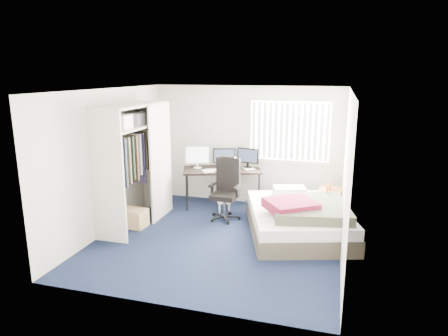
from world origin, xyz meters
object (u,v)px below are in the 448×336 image
desk (222,168)px  bed (299,217)px  nightstand (329,195)px  office_chair (226,195)px

desk → bed: size_ratio=0.69×
desk → nightstand: desk is taller
office_chair → bed: bearing=-15.2°
bed → office_chair: bearing=164.8°
office_chair → nightstand: (1.91, 0.38, 0.06)m
desk → bed: desk is taller
bed → desk: bearing=146.6°
bed → nightstand: bearing=58.1°
desk → office_chair: 0.88m
desk → office_chair: (0.30, -0.75, -0.35)m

